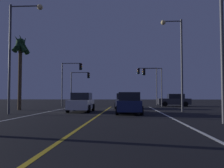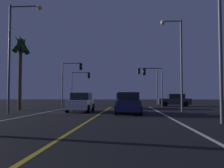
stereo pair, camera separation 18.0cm
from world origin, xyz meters
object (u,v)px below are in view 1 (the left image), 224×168
Objects in this scene: traffic_light_far_right at (148,78)px; palm_tree_left_mid at (20,50)px; car_lead_same_lane at (129,103)px; car_ahead_far at (124,101)px; traffic_light_near_right at (152,78)px; car_crossing_side at (174,100)px; traffic_light_far_left at (80,81)px; street_lamp_left_mid at (17,44)px; street_lamp_right_far at (177,53)px; car_oncoming at (81,103)px; traffic_light_near_left at (71,74)px; street_lamp_right_near at (214,18)px.

traffic_light_far_right is 0.75× the size of palm_tree_left_mid.
car_lead_same_lane is 8.67m from car_ahead_far.
car_lead_same_lane is 14.03m from traffic_light_near_right.
traffic_light_far_left is at bearing -16.04° from car_crossing_side.
street_lamp_left_mid reaches higher than traffic_light_far_right.
traffic_light_far_left is 19.88m from street_lamp_right_far.
traffic_light_near_right is (3.68, 4.69, 2.97)m from car_ahead_far.
car_crossing_side is at bearing 129.87° from traffic_light_far_right.
car_crossing_side is 0.50× the size of street_lamp_left_mid.
car_oncoming is at bearing -19.68° from palm_tree_left_mid.
traffic_light_far_left reaches higher than car_ahead_far.
traffic_light_far_right reaches higher than car_lead_same_lane.
street_lamp_right_far is at bearing -40.90° from traffic_light_near_left.
traffic_light_far_left is 0.60× the size of street_lamp_left_mid.
traffic_light_far_left is at bearing 88.09° from traffic_light_near_left.
car_ahead_far is 0.50× the size of street_lamp_left_mid.
traffic_light_near_left is 0.68× the size of street_lamp_left_mid.
traffic_light_near_right is at bearing 26.06° from car_crossing_side.
car_crossing_side is at bearing -99.26° from street_lamp_right_far.
car_lead_same_lane is 19.39m from traffic_light_far_right.
car_lead_same_lane is 0.73× the size of traffic_light_near_left.
car_lead_same_lane is 1.00× the size of car_ahead_far.
traffic_light_far_left is at bearing 75.73° from palm_tree_left_mid.
car_crossing_side is 0.75× the size of traffic_light_far_right.
traffic_light_far_left reaches higher than car_crossing_side.
car_lead_same_lane is 0.56× the size of palm_tree_left_mid.
car_ahead_far is (-0.51, 8.65, 0.00)m from car_lead_same_lane.
street_lamp_left_mid reaches higher than car_ahead_far.
traffic_light_near_right reaches higher than car_ahead_far.
street_lamp_right_near reaches higher than traffic_light_near_left.
traffic_light_near_right is at bearing -27.32° from traffic_light_far_left.
car_lead_same_lane is 9.91m from street_lamp_left_mid.
traffic_light_near_right is 0.61× the size of street_lamp_right_far.
car_ahead_far is at bearing -72.27° from street_lamp_right_near.
car_oncoming is (-4.27, 2.46, 0.00)m from car_lead_same_lane.
palm_tree_left_mid is at bearing -104.27° from traffic_light_far_left.
car_lead_same_lane is 6.87m from street_lamp_right_far.
car_lead_same_lane is at bearing 33.96° from street_lamp_right_far.
street_lamp_left_mid is at bearing -52.48° from car_oncoming.
car_crossing_side is 1.00× the size of car_ahead_far.
street_lamp_right_far reaches higher than traffic_light_near_left.
palm_tree_left_mid is (-10.52, -3.77, 5.28)m from car_ahead_far.
traffic_light_far_right is 1.12× the size of traffic_light_far_left.
car_ahead_far is 7.24m from car_oncoming.
car_lead_same_lane is 0.51× the size of street_lamp_right_far.
traffic_light_far_right is 0.67× the size of street_lamp_left_mid.
car_oncoming is 0.50× the size of street_lamp_left_mid.
car_crossing_side is 22.04m from street_lamp_right_near.
car_oncoming is 9.71m from street_lamp_right_far.
street_lamp_right_near is at bearing 93.06° from traffic_light_far_right.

